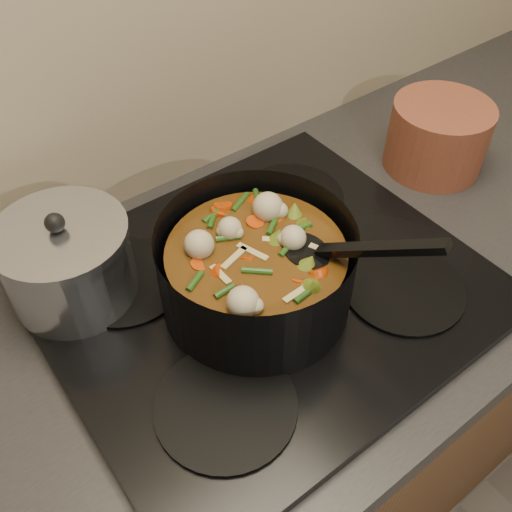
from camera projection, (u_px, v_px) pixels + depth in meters
counter at (262, 434)px, 1.19m from camera, size 2.64×0.64×0.91m
stovetop at (264, 289)px, 0.85m from camera, size 0.62×0.54×0.03m
stockpot at (256, 271)px, 0.78m from camera, size 0.31×0.36×0.20m
saucepan at (68, 262)px, 0.79m from camera, size 0.18×0.18×0.15m
terracotta_crock at (438, 137)px, 1.04m from camera, size 0.23×0.23×0.13m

